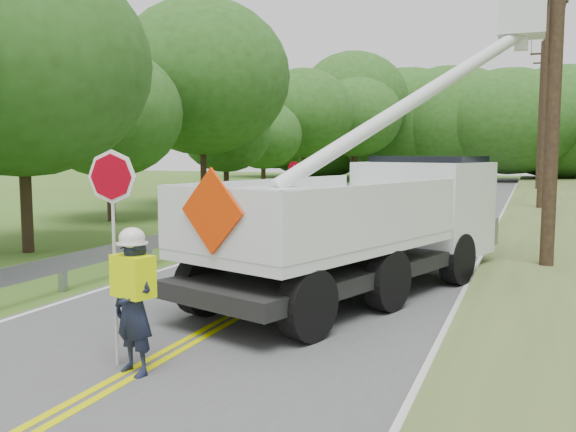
% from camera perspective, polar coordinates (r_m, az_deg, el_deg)
% --- Properties ---
extents(ground, '(140.00, 140.00, 0.00)m').
position_cam_1_polar(ground, '(7.87, -16.92, -15.32)').
color(ground, '#415B1F').
rests_on(ground, ground).
extents(road, '(7.20, 96.00, 0.03)m').
position_cam_1_polar(road, '(20.43, 8.29, -1.96)').
color(road, '#4D4D50').
rests_on(road, ground).
extents(guardrail, '(0.18, 48.00, 0.77)m').
position_cam_1_polar(guardrail, '(22.46, -1.17, 0.22)').
color(guardrail, gray).
rests_on(guardrail, ground).
extents(utility_poles, '(1.60, 43.30, 10.00)m').
position_cam_1_polar(utility_poles, '(22.84, 22.90, 11.70)').
color(utility_poles, black).
rests_on(utility_poles, ground).
extents(treeline_left, '(10.82, 55.56, 11.67)m').
position_cam_1_polar(treeline_left, '(39.63, -0.92, 10.58)').
color(treeline_left, '#332319').
rests_on(treeline_left, ground).
extents(treeline_horizon, '(56.18, 14.74, 11.29)m').
position_cam_1_polar(treeline_horizon, '(62.27, 16.89, 8.24)').
color(treeline_horizon, '#264A15').
rests_on(treeline_horizon, ground).
extents(flagger, '(1.12, 0.59, 2.83)m').
position_cam_1_polar(flagger, '(8.03, -14.15, -7.13)').
color(flagger, '#191E33').
rests_on(flagger, road).
extents(bucket_truck, '(5.73, 8.16, 7.45)m').
position_cam_1_polar(bucket_truck, '(13.00, 9.74, 0.88)').
color(bucket_truck, black).
rests_on(bucket_truck, road).
extents(suv_silver, '(3.42, 6.09, 1.61)m').
position_cam_1_polar(suv_silver, '(23.92, 6.22, 1.20)').
color(suv_silver, silver).
rests_on(suv_silver, road).
extents(suv_darkgrey, '(3.29, 5.90, 1.61)m').
position_cam_1_polar(suv_darkgrey, '(32.75, 10.87, 2.43)').
color(suv_darkgrey, '#34383C').
rests_on(suv_darkgrey, road).
extents(stop_sign_permanent, '(0.51, 0.06, 2.42)m').
position_cam_1_polar(stop_sign_permanent, '(25.01, 0.56, 3.21)').
color(stop_sign_permanent, gray).
rests_on(stop_sign_permanent, ground).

